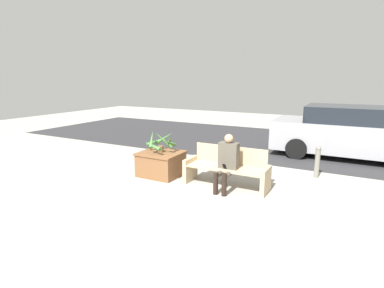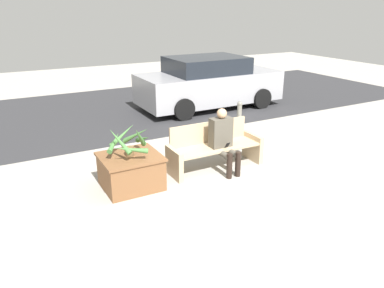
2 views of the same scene
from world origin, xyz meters
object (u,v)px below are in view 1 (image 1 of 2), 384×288
Objects in this scene: bench at (227,168)px; person_seated at (227,160)px; planter_box at (161,163)px; bollard_post at (317,161)px; parked_car at (348,133)px; potted_plant at (161,142)px.

person_seated is (0.08, -0.20, 0.24)m from bench.
planter_box is 1.28× the size of bollard_post.
bench is at bearing 1.75° from planter_box.
bench is at bearing 110.85° from person_seated.
person_seated is 1.54× the size of bollard_post.
planter_box is at bearing 175.22° from person_seated.
bench is 2.38× the size of bollard_post.
parked_car reaches higher than bollard_post.
parked_car reaches higher than bench.
bench is 2.29m from bollard_post.
potted_plant is (-1.76, 0.15, 0.20)m from person_seated.
bench is 1.55× the size of person_seated.
potted_plant reaches higher than planter_box.
bollard_post is (3.38, 1.60, 0.10)m from planter_box.
person_seated reaches higher than planter_box.
planter_box is 0.23× the size of parked_car.
person_seated is at bearing -5.03° from potted_plant.
bollard_post reaches higher than planter_box.
parked_car reaches higher than person_seated.
bench is 1.85× the size of planter_box.
parked_car is (2.27, 4.00, 0.35)m from bench.
potted_plant is 0.18× the size of parked_car.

